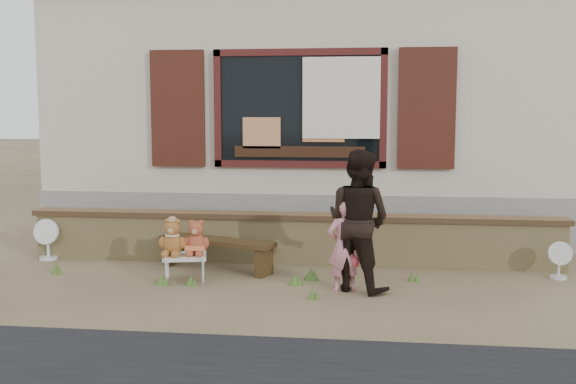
# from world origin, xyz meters

# --- Properties ---
(ground) EXTENTS (80.00, 80.00, 0.00)m
(ground) POSITION_xyz_m (0.00, 0.00, 0.00)
(ground) COLOR brown
(ground) RESTS_ON ground
(shopfront) EXTENTS (8.04, 5.13, 4.00)m
(shopfront) POSITION_xyz_m (0.00, 4.49, 2.00)
(shopfront) COLOR #B3A891
(shopfront) RESTS_ON ground
(brick_wall) EXTENTS (7.10, 0.36, 0.67)m
(brick_wall) POSITION_xyz_m (0.00, 1.00, 0.34)
(brick_wall) COLOR tan
(brick_wall) RESTS_ON ground
(bench) EXTENTS (1.59, 0.87, 0.40)m
(bench) POSITION_xyz_m (-0.90, 0.48, 0.29)
(bench) COLOR #332412
(bench) RESTS_ON ground
(folding_chair) EXTENTS (0.59, 0.55, 0.31)m
(folding_chair) POSITION_xyz_m (-1.16, -0.09, 0.28)
(folding_chair) COLOR beige
(folding_chair) RESTS_ON ground
(teddy_bear_left) EXTENTS (0.39, 0.35, 0.45)m
(teddy_bear_left) POSITION_xyz_m (-1.29, -0.12, 0.53)
(teddy_bear_left) COLOR brown
(teddy_bear_left) RESTS_ON folding_chair
(teddy_bear_right) EXTENTS (0.37, 0.34, 0.43)m
(teddy_bear_right) POSITION_xyz_m (-1.02, -0.05, 0.52)
(teddy_bear_right) COLOR brown
(teddy_bear_right) RESTS_ON folding_chair
(child) EXTENTS (0.44, 0.37, 1.04)m
(child) POSITION_xyz_m (0.75, -0.35, 0.52)
(child) COLOR pink
(child) RESTS_ON ground
(adult) EXTENTS (0.97, 0.90, 1.59)m
(adult) POSITION_xyz_m (0.90, -0.27, 0.80)
(adult) COLOR black
(adult) RESTS_ON ground
(fan_left) EXTENTS (0.35, 0.24, 0.56)m
(fan_left) POSITION_xyz_m (-3.33, 0.80, 0.28)
(fan_left) COLOR silver
(fan_left) RESTS_ON ground
(fan_right) EXTENTS (0.28, 0.19, 0.46)m
(fan_right) POSITION_xyz_m (3.30, 0.54, 0.23)
(fan_right) COLOR silver
(fan_right) RESTS_ON ground
(grass_tufts) EXTENTS (4.48, 1.01, 0.16)m
(grass_tufts) POSITION_xyz_m (-0.48, -0.13, 0.07)
(grass_tufts) COLOR #466327
(grass_tufts) RESTS_ON ground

